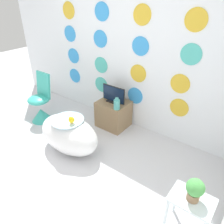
# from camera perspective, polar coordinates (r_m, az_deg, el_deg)

# --- Properties ---
(ground_plane) EXTENTS (12.00, 12.00, 0.00)m
(ground_plane) POSITION_cam_1_polar(r_m,az_deg,el_deg) (2.98, -20.42, -16.41)
(ground_plane) COLOR silver
(wall_back_dotted) EXTENTS (5.02, 0.05, 2.60)m
(wall_back_dotted) POSITION_cam_1_polar(r_m,az_deg,el_deg) (3.47, 2.24, 17.16)
(wall_back_dotted) COLOR white
(wall_back_dotted) RESTS_ON ground_plane
(bathtub) EXTENTS (0.97, 0.55, 0.52)m
(bathtub) POSITION_cam_1_polar(r_m,az_deg,el_deg) (3.15, -11.14, -5.69)
(bathtub) COLOR white
(bathtub) RESTS_ON ground_plane
(rubber_duck) EXTENTS (0.08, 0.09, 0.09)m
(rubber_duck) POSITION_cam_1_polar(r_m,az_deg,el_deg) (2.89, -10.59, -1.96)
(rubber_duck) COLOR yellow
(rubber_duck) RESTS_ON bathtub
(chair) EXTENTS (0.37, 0.37, 0.84)m
(chair) POSITION_cam_1_polar(r_m,az_deg,el_deg) (3.97, -18.13, 1.37)
(chair) COLOR #38B2A3
(chair) RESTS_ON ground_plane
(tv_cabinet) EXTENTS (0.48, 0.42, 0.45)m
(tv_cabinet) POSITION_cam_1_polar(r_m,az_deg,el_deg) (3.64, 0.37, -0.48)
(tv_cabinet) COLOR #8E704C
(tv_cabinet) RESTS_ON ground_plane
(tv) EXTENTS (0.41, 0.12, 0.27)m
(tv) POSITION_cam_1_polar(r_m,az_deg,el_deg) (3.48, 0.40, 4.40)
(tv) COLOR black
(tv) RESTS_ON tv_cabinet
(vase) EXTENTS (0.10, 0.10, 0.18)m
(vase) POSITION_cam_1_polar(r_m,az_deg,el_deg) (3.29, 1.26, 2.05)
(vase) COLOR #51B2AD
(vase) RESTS_ON tv_cabinet
(side_table) EXTENTS (0.39, 0.28, 0.42)m
(side_table) POSITION_cam_1_polar(r_m,az_deg,el_deg) (2.28, 19.78, -22.07)
(side_table) COLOR silver
(side_table) RESTS_ON ground_plane
(potted_plant_left) EXTENTS (0.16, 0.16, 0.23)m
(potted_plant_left) POSITION_cam_1_polar(r_m,az_deg,el_deg) (2.12, 20.85, -18.34)
(potted_plant_left) COLOR #8C6B4C
(potted_plant_left) RESTS_ON side_table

